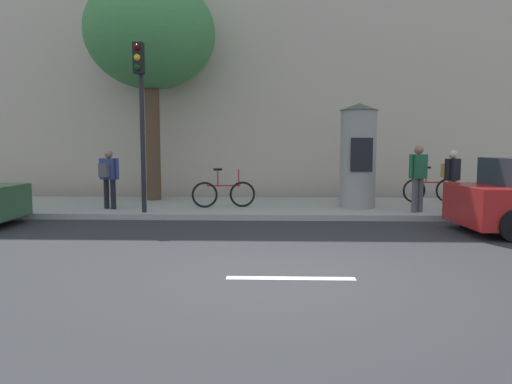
% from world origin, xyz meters
% --- Properties ---
extents(ground_plane, '(80.00, 80.00, 0.00)m').
position_xyz_m(ground_plane, '(0.00, 0.00, 0.00)').
color(ground_plane, '#2B2B2D').
extents(sidewalk_curb, '(36.00, 4.00, 0.15)m').
position_xyz_m(sidewalk_curb, '(0.00, 7.00, 0.07)').
color(sidewalk_curb, '#9E9B93').
rests_on(sidewalk_curb, ground_plane).
extents(lane_markings, '(25.80, 0.16, 0.01)m').
position_xyz_m(lane_markings, '(0.00, 0.00, 0.00)').
color(lane_markings, silver).
rests_on(lane_markings, ground_plane).
extents(building_backdrop, '(36.00, 5.00, 11.82)m').
position_xyz_m(building_backdrop, '(0.00, 12.00, 5.91)').
color(building_backdrop, '#B7A893').
rests_on(building_backdrop, ground_plane).
extents(traffic_light, '(0.24, 0.45, 4.23)m').
position_xyz_m(traffic_light, '(-3.54, 5.24, 3.00)').
color(traffic_light, black).
rests_on(traffic_light, sidewalk_curb).
extents(poster_column, '(1.08, 1.08, 2.88)m').
position_xyz_m(poster_column, '(2.14, 6.52, 1.61)').
color(poster_column, gray).
rests_on(poster_column, sidewalk_curb).
extents(street_tree, '(3.99, 3.99, 6.86)m').
position_xyz_m(street_tree, '(-4.00, 8.13, 5.27)').
color(street_tree, '#4C3826').
rests_on(street_tree, sidewalk_curb).
extents(pedestrian_in_red_top, '(0.50, 0.51, 1.59)m').
position_xyz_m(pedestrian_in_red_top, '(4.49, 5.94, 1.09)').
color(pedestrian_in_red_top, '#B78C33').
rests_on(pedestrian_in_red_top, sidewalk_curb).
extents(pedestrian_in_light_jacket, '(0.53, 0.39, 1.73)m').
position_xyz_m(pedestrian_in_light_jacket, '(3.50, 5.58, 1.16)').
color(pedestrian_in_light_jacket, '#4C4C51').
rests_on(pedestrian_in_light_jacket, sidewalk_curb).
extents(pedestrian_tallest, '(0.61, 0.50, 1.59)m').
position_xyz_m(pedestrian_tallest, '(-4.66, 5.95, 1.10)').
color(pedestrian_tallest, black).
rests_on(pedestrian_tallest, sidewalk_curb).
extents(bicycle_leaning, '(1.76, 0.35, 1.09)m').
position_xyz_m(bicycle_leaning, '(-1.59, 6.37, 0.54)').
color(bicycle_leaning, black).
rests_on(bicycle_leaning, sidewalk_curb).
extents(bicycle_upright, '(1.76, 0.32, 1.09)m').
position_xyz_m(bicycle_upright, '(4.58, 7.74, 0.54)').
color(bicycle_upright, black).
rests_on(bicycle_upright, sidewalk_curb).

